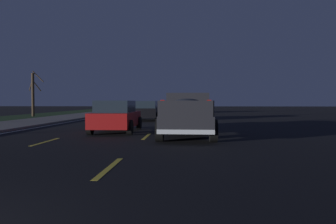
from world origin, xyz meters
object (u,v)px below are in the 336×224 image
(sedan_silver, at_px, (132,107))
(sedan_blue, at_px, (161,107))
(sedan_black, at_px, (147,110))
(sedan_red, at_px, (116,116))
(bare_tree_far, at_px, (33,93))
(pickup_truck, at_px, (188,114))

(sedan_silver, bearing_deg, sedan_blue, -67.05)
(sedan_black, distance_m, sedan_red, 10.00)
(sedan_blue, relative_size, bare_tree_far, 0.97)
(sedan_red, relative_size, bare_tree_far, 0.96)
(pickup_truck, bearing_deg, sedan_red, 62.26)
(sedan_black, bearing_deg, bare_tree_far, 63.08)
(sedan_silver, distance_m, bare_tree_far, 12.22)
(sedan_black, height_order, bare_tree_far, bare_tree_far)
(sedan_silver, bearing_deg, sedan_black, -165.84)
(sedan_red, distance_m, bare_tree_far, 20.35)
(sedan_blue, bearing_deg, pickup_truck, -173.06)
(pickup_truck, relative_size, sedan_black, 1.23)
(sedan_black, height_order, sedan_silver, same)
(sedan_black, xyz_separation_m, sedan_silver, (14.79, 3.73, 0.00))
(sedan_silver, bearing_deg, bare_tree_far, 134.67)
(pickup_truck, bearing_deg, sedan_black, 15.41)
(pickup_truck, bearing_deg, sedan_blue, 6.94)
(pickup_truck, relative_size, sedan_silver, 1.24)
(sedan_black, relative_size, sedan_red, 1.00)
(sedan_red, height_order, sedan_blue, same)
(sedan_red, relative_size, sedan_silver, 1.00)
(pickup_truck, distance_m, sedan_black, 12.28)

